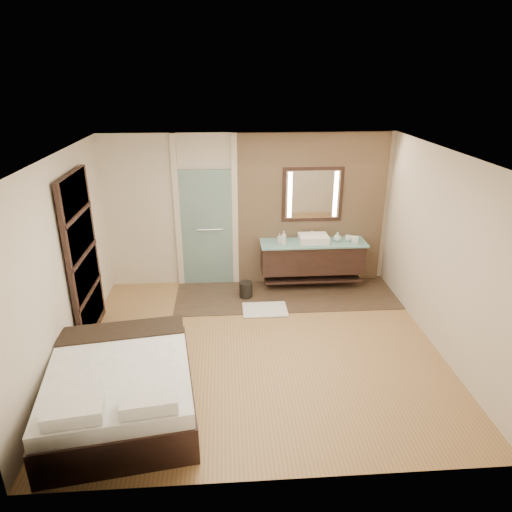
{
  "coord_description": "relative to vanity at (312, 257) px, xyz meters",
  "views": [
    {
      "loc": [
        -0.42,
        -5.47,
        3.64
      ],
      "look_at": [
        0.01,
        0.6,
        1.16
      ],
      "focal_mm": 32.0,
      "sensor_mm": 36.0,
      "label": 1
    }
  ],
  "objects": [
    {
      "name": "floor",
      "position": [
        -1.1,
        -1.92,
        -0.58
      ],
      "size": [
        5.0,
        5.0,
        0.0
      ],
      "primitive_type": "plane",
      "color": "olive",
      "rests_on": "ground"
    },
    {
      "name": "tile_strip",
      "position": [
        -0.5,
        -0.32,
        -0.57
      ],
      "size": [
        3.8,
        1.3,
        0.01
      ],
      "primitive_type": "cube",
      "color": "#39261F",
      "rests_on": "floor"
    },
    {
      "name": "stone_wall",
      "position": [
        0.0,
        0.29,
        0.77
      ],
      "size": [
        2.6,
        0.08,
        2.7
      ],
      "primitive_type": "cube",
      "color": "tan",
      "rests_on": "floor"
    },
    {
      "name": "vanity",
      "position": [
        0.0,
        0.0,
        0.0
      ],
      "size": [
        1.85,
        0.55,
        0.88
      ],
      "color": "black",
      "rests_on": "stone_wall"
    },
    {
      "name": "mirror_unit",
      "position": [
        0.0,
        0.24,
        1.07
      ],
      "size": [
        1.06,
        0.04,
        0.96
      ],
      "color": "black",
      "rests_on": "stone_wall"
    },
    {
      "name": "frosted_door",
      "position": [
        -1.85,
        0.28,
        0.56
      ],
      "size": [
        1.1,
        0.12,
        2.7
      ],
      "color": "#AEDDD5",
      "rests_on": "floor"
    },
    {
      "name": "shoji_partition",
      "position": [
        -3.53,
        -1.32,
        0.63
      ],
      "size": [
        0.06,
        1.2,
        2.4
      ],
      "color": "black",
      "rests_on": "floor"
    },
    {
      "name": "bed",
      "position": [
        -2.75,
        -3.08,
        -0.27
      ],
      "size": [
        1.84,
        2.17,
        0.76
      ],
      "rotation": [
        0.0,
        0.0,
        0.14
      ],
      "color": "black",
      "rests_on": "floor"
    },
    {
      "name": "bath_mat",
      "position": [
        -0.92,
        -0.84,
        -0.56
      ],
      "size": [
        0.72,
        0.5,
        0.02
      ],
      "primitive_type": "cube",
      "rotation": [
        0.0,
        0.0,
        0.01
      ],
      "color": "white",
      "rests_on": "floor"
    },
    {
      "name": "waste_bin",
      "position": [
        -1.2,
        -0.34,
        -0.44
      ],
      "size": [
        0.27,
        0.27,
        0.28
      ],
      "primitive_type": "cylinder",
      "rotation": [
        0.0,
        0.0,
        0.24
      ],
      "color": "black",
      "rests_on": "floor"
    },
    {
      "name": "tissue_box",
      "position": [
        0.72,
        -0.08,
        0.33
      ],
      "size": [
        0.15,
        0.15,
        0.1
      ],
      "primitive_type": "cube",
      "rotation": [
        0.0,
        0.0,
        -0.27
      ],
      "color": "silver",
      "rests_on": "vanity"
    },
    {
      "name": "soap_bottle_a",
      "position": [
        -0.53,
        -0.11,
        0.41
      ],
      "size": [
        0.12,
        0.12,
        0.25
      ],
      "primitive_type": "imported",
      "rotation": [
        0.0,
        0.0,
        -0.3
      ],
      "color": "silver",
      "rests_on": "vanity"
    },
    {
      "name": "soap_bottle_b",
      "position": [
        -0.59,
        -0.01,
        0.37
      ],
      "size": [
        0.08,
        0.08,
        0.17
      ],
      "primitive_type": "imported",
      "rotation": [
        0.0,
        0.0,
        -0.0
      ],
      "color": "#B2B2B2",
      "rests_on": "vanity"
    },
    {
      "name": "soap_bottle_c",
      "position": [
        0.43,
        -0.0,
        0.37
      ],
      "size": [
        0.14,
        0.14,
        0.17
      ],
      "primitive_type": "imported",
      "rotation": [
        0.0,
        0.0,
        0.09
      ],
      "color": "silver",
      "rests_on": "vanity"
    },
    {
      "name": "cup",
      "position": [
        0.63,
        0.01,
        0.33
      ],
      "size": [
        0.16,
        0.16,
        0.1
      ],
      "primitive_type": "imported",
      "rotation": [
        0.0,
        0.0,
        0.37
      ],
      "color": "white",
      "rests_on": "vanity"
    }
  ]
}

